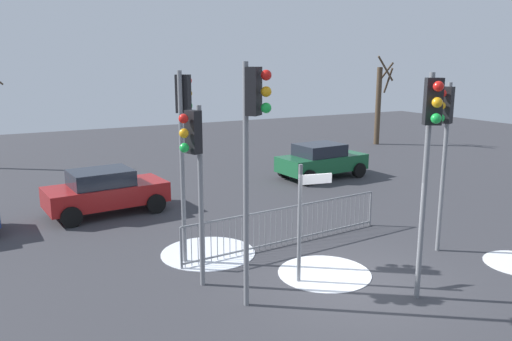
{
  "coord_description": "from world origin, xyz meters",
  "views": [
    {
      "loc": [
        -6.94,
        -8.48,
        4.91
      ],
      "look_at": [
        -0.6,
        3.45,
        2.0
      ],
      "focal_mm": 35.85,
      "sensor_mm": 36.0,
      "label": 1
    }
  ],
  "objects_px": {
    "car_red_near": "(105,191)",
    "car_green_far": "(321,160)",
    "traffic_light_rear_left": "(444,130)",
    "traffic_light_rear_right": "(430,138)",
    "bare_tree_centre": "(379,102)",
    "traffic_light_mid_right": "(194,157)",
    "traffic_light_foreground_right": "(252,132)",
    "direction_sign_post": "(303,217)",
    "traffic_light_mid_left": "(184,124)"
  },
  "relations": [
    {
      "from": "car_red_near",
      "to": "car_green_far",
      "type": "xyz_separation_m",
      "value": [
        9.28,
        1.03,
        0.0
      ]
    },
    {
      "from": "traffic_light_rear_left",
      "to": "car_red_near",
      "type": "relative_size",
      "value": 1.11
    },
    {
      "from": "traffic_light_rear_right",
      "to": "bare_tree_centre",
      "type": "xyz_separation_m",
      "value": [
        13.06,
        16.3,
        -0.94
      ]
    },
    {
      "from": "traffic_light_mid_right",
      "to": "car_green_far",
      "type": "bearing_deg",
      "value": -67.97
    },
    {
      "from": "traffic_light_rear_left",
      "to": "traffic_light_mid_right",
      "type": "bearing_deg",
      "value": 63.22
    },
    {
      "from": "traffic_light_foreground_right",
      "to": "car_green_far",
      "type": "bearing_deg",
      "value": -171.54
    },
    {
      "from": "traffic_light_foreground_right",
      "to": "direction_sign_post",
      "type": "relative_size",
      "value": 1.8
    },
    {
      "from": "traffic_light_mid_right",
      "to": "car_red_near",
      "type": "bearing_deg",
      "value": -14.31
    },
    {
      "from": "traffic_light_rear_left",
      "to": "traffic_light_mid_left",
      "type": "distance_m",
      "value": 6.45
    },
    {
      "from": "traffic_light_rear_right",
      "to": "car_green_far",
      "type": "xyz_separation_m",
      "value": [
        4.85,
        10.45,
        -2.67
      ]
    },
    {
      "from": "traffic_light_foreground_right",
      "to": "traffic_light_rear_left",
      "type": "relative_size",
      "value": 1.12
    },
    {
      "from": "traffic_light_mid_right",
      "to": "bare_tree_centre",
      "type": "distance_m",
      "value": 21.64
    },
    {
      "from": "bare_tree_centre",
      "to": "traffic_light_mid_right",
      "type": "bearing_deg",
      "value": -141.36
    },
    {
      "from": "traffic_light_rear_right",
      "to": "bare_tree_centre",
      "type": "distance_m",
      "value": 20.9
    },
    {
      "from": "traffic_light_mid_left",
      "to": "traffic_light_foreground_right",
      "type": "bearing_deg",
      "value": -37.41
    },
    {
      "from": "traffic_light_mid_left",
      "to": "direction_sign_post",
      "type": "xyz_separation_m",
      "value": [
        1.83,
        -2.44,
        -1.9
      ]
    },
    {
      "from": "car_red_near",
      "to": "car_green_far",
      "type": "relative_size",
      "value": 1.01
    },
    {
      "from": "car_red_near",
      "to": "traffic_light_rear_left",
      "type": "bearing_deg",
      "value": -52.97
    },
    {
      "from": "traffic_light_mid_left",
      "to": "car_red_near",
      "type": "xyz_separation_m",
      "value": [
        -0.96,
        5.02,
        -2.67
      ]
    },
    {
      "from": "traffic_light_mid_left",
      "to": "car_green_far",
      "type": "xyz_separation_m",
      "value": [
        8.33,
        6.05,
        -2.67
      ]
    },
    {
      "from": "traffic_light_mid_right",
      "to": "traffic_light_rear_right",
      "type": "bearing_deg",
      "value": -145.34
    },
    {
      "from": "direction_sign_post",
      "to": "car_red_near",
      "type": "relative_size",
      "value": 0.69
    },
    {
      "from": "traffic_light_rear_right",
      "to": "traffic_light_mid_left",
      "type": "distance_m",
      "value": 5.6
    },
    {
      "from": "traffic_light_mid_left",
      "to": "direction_sign_post",
      "type": "distance_m",
      "value": 3.59
    },
    {
      "from": "traffic_light_foreground_right",
      "to": "traffic_light_mid_right",
      "type": "xyz_separation_m",
      "value": [
        -0.65,
        1.38,
        -0.64
      ]
    },
    {
      "from": "direction_sign_post",
      "to": "car_red_near",
      "type": "bearing_deg",
      "value": 121.07
    },
    {
      "from": "traffic_light_mid_right",
      "to": "car_red_near",
      "type": "xyz_separation_m",
      "value": [
        -0.59,
        6.63,
        -2.18
      ]
    },
    {
      "from": "direction_sign_post",
      "to": "car_red_near",
      "type": "xyz_separation_m",
      "value": [
        -2.78,
        7.46,
        -0.77
      ]
    },
    {
      "from": "traffic_light_rear_left",
      "to": "traffic_light_foreground_right",
      "type": "bearing_deg",
      "value": 76.22
    },
    {
      "from": "traffic_light_mid_left",
      "to": "bare_tree_centre",
      "type": "relative_size",
      "value": 0.9
    },
    {
      "from": "direction_sign_post",
      "to": "car_green_far",
      "type": "bearing_deg",
      "value": 63.19
    },
    {
      "from": "traffic_light_foreground_right",
      "to": "traffic_light_mid_left",
      "type": "bearing_deg",
      "value": -124.45
    },
    {
      "from": "direction_sign_post",
      "to": "traffic_light_rear_right",
      "type": "bearing_deg",
      "value": -39.38
    },
    {
      "from": "traffic_light_rear_left",
      "to": "traffic_light_mid_right",
      "type": "relative_size",
      "value": 1.09
    },
    {
      "from": "direction_sign_post",
      "to": "bare_tree_centre",
      "type": "bearing_deg",
      "value": 54.88
    },
    {
      "from": "direction_sign_post",
      "to": "car_red_near",
      "type": "height_order",
      "value": "direction_sign_post"
    },
    {
      "from": "traffic_light_mid_left",
      "to": "direction_sign_post",
      "type": "bearing_deg",
      "value": -6.01
    },
    {
      "from": "direction_sign_post",
      "to": "bare_tree_centre",
      "type": "distance_m",
      "value": 20.56
    },
    {
      "from": "traffic_light_mid_right",
      "to": "traffic_light_mid_left",
      "type": "height_order",
      "value": "traffic_light_mid_left"
    },
    {
      "from": "traffic_light_rear_left",
      "to": "car_green_far",
      "type": "bearing_deg",
      "value": -33.93
    },
    {
      "from": "traffic_light_rear_right",
      "to": "traffic_light_mid_right",
      "type": "distance_m",
      "value": 4.77
    },
    {
      "from": "traffic_light_mid_left",
      "to": "traffic_light_rear_left",
      "type": "bearing_deg",
      "value": 23.83
    },
    {
      "from": "traffic_light_rear_left",
      "to": "traffic_light_mid_right",
      "type": "xyz_separation_m",
      "value": [
        -6.29,
        0.94,
        -0.28
      ]
    },
    {
      "from": "traffic_light_foreground_right",
      "to": "bare_tree_centre",
      "type": "relative_size",
      "value": 0.94
    },
    {
      "from": "car_green_far",
      "to": "traffic_light_rear_right",
      "type": "bearing_deg",
      "value": -118.86
    },
    {
      "from": "traffic_light_foreground_right",
      "to": "bare_tree_centre",
      "type": "bearing_deg",
      "value": -177.41
    },
    {
      "from": "traffic_light_foreground_right",
      "to": "car_red_near",
      "type": "bearing_deg",
      "value": -121.12
    },
    {
      "from": "traffic_light_rear_left",
      "to": "car_green_far",
      "type": "relative_size",
      "value": 1.12
    },
    {
      "from": "traffic_light_mid_right",
      "to": "traffic_light_mid_left",
      "type": "relative_size",
      "value": 0.85
    },
    {
      "from": "traffic_light_mid_right",
      "to": "traffic_light_mid_left",
      "type": "distance_m",
      "value": 1.73
    }
  ]
}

